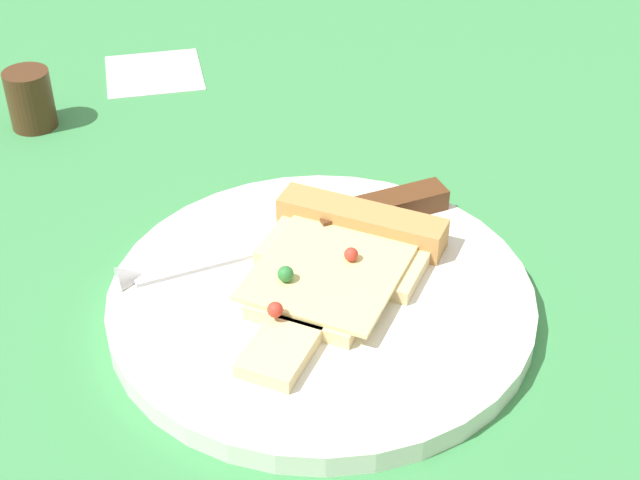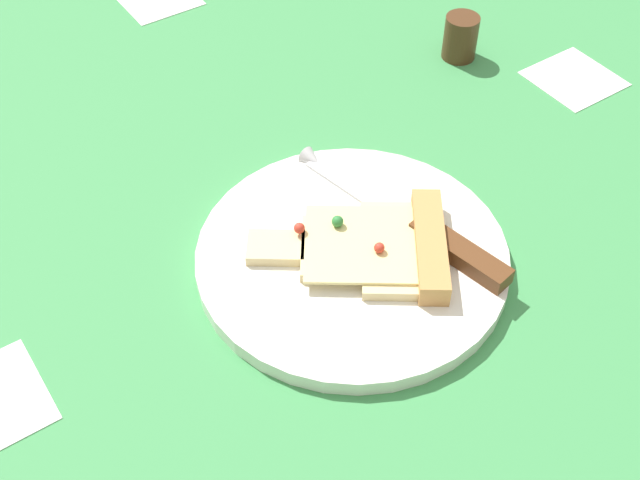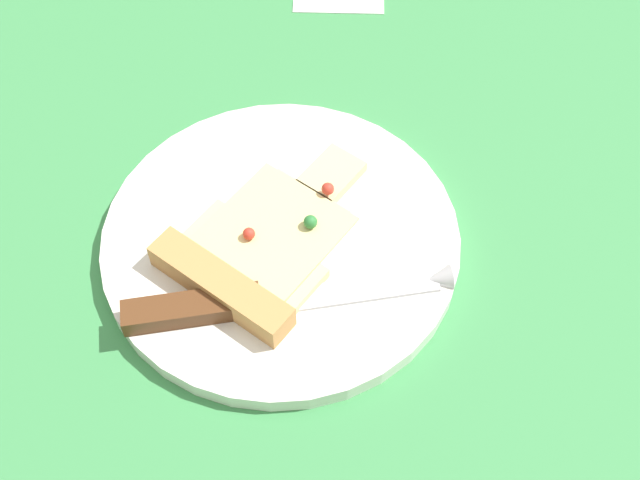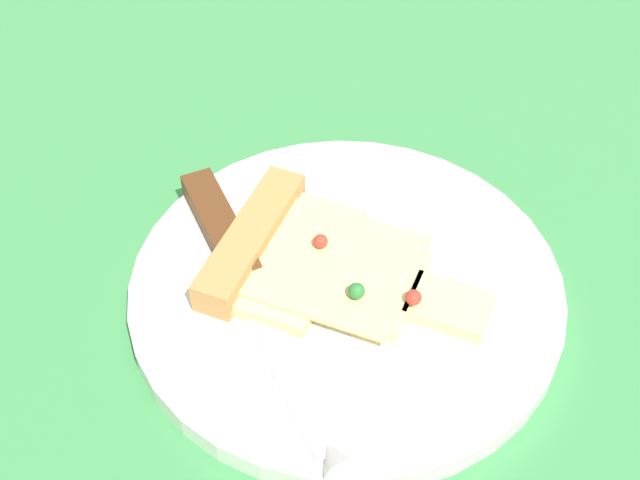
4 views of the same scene
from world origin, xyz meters
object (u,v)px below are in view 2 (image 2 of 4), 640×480
object	(u,v)px
plate	(350,258)
pizza_slice	(380,247)
pepper_shaker	(460,37)
knife	(417,225)

from	to	relation	value
plate	pizza_slice	xyz separation A→B (cm)	(1.50, 2.14, 1.57)
plate	pepper_shaker	distance (cm)	35.26
knife	pepper_shaker	size ratio (longest dim) A/B	4.63
pizza_slice	pepper_shaker	bearing A→B (deg)	-17.43
pizza_slice	plate	bearing A→B (deg)	90.24
plate	pizza_slice	size ratio (longest dim) A/B	1.50
pizza_slice	knife	xyz separation A→B (cm)	(-0.32, 4.51, -0.18)
pepper_shaker	plate	bearing A→B (deg)	-56.82
pizza_slice	knife	bearing A→B (deg)	-50.55
knife	plate	bearing A→B (deg)	158.91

